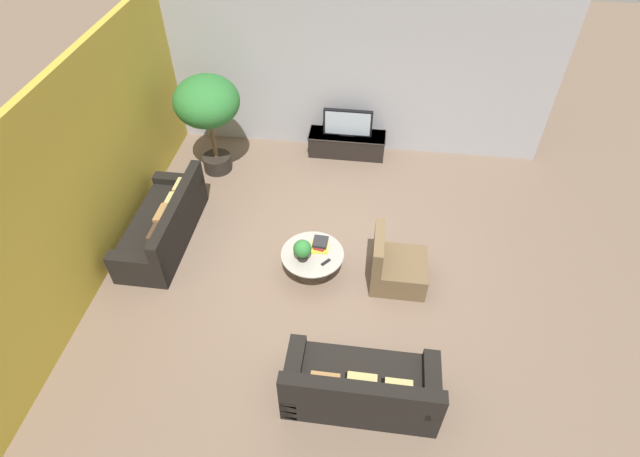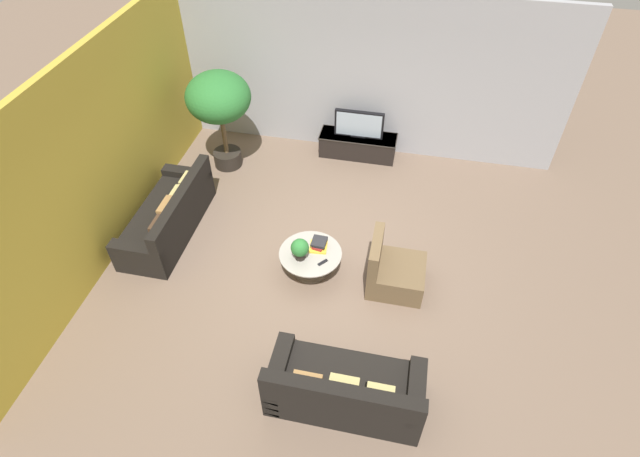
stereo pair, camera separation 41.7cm
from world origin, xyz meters
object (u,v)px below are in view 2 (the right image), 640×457
(television, at_px, (359,124))
(couch_by_wall, at_px, (169,217))
(armchair_wicker, at_px, (393,272))
(potted_palm_tall, at_px, (219,102))
(coffee_table, at_px, (311,259))
(couch_near_entry, at_px, (345,390))
(media_console, at_px, (358,145))
(potted_plant_tabletop, at_px, (300,249))

(television, xyz_separation_m, couch_by_wall, (-2.65, -2.71, -0.40))
(armchair_wicker, distance_m, potted_palm_tall, 4.20)
(coffee_table, bearing_deg, armchair_wicker, 0.35)
(coffee_table, bearing_deg, couch_near_entry, -66.46)
(media_console, distance_m, television, 0.46)
(armchair_wicker, bearing_deg, potted_palm_tall, 55.49)
(media_console, relative_size, potted_plant_tabletop, 4.26)
(coffee_table, relative_size, armchair_wicker, 1.08)
(coffee_table, relative_size, potted_palm_tall, 0.50)
(couch_near_entry, bearing_deg, couch_by_wall, -35.80)
(potted_palm_tall, height_order, potted_plant_tabletop, potted_palm_tall)
(television, height_order, armchair_wicker, television)
(couch_near_entry, height_order, potted_palm_tall, potted_palm_tall)
(coffee_table, height_order, armchair_wicker, armchair_wicker)
(potted_palm_tall, distance_m, potted_plant_tabletop, 3.23)
(media_console, relative_size, coffee_table, 1.58)
(armchair_wicker, bearing_deg, couch_near_entry, 169.46)
(armchair_wicker, relative_size, potted_palm_tall, 0.46)
(couch_by_wall, bearing_deg, coffee_table, 80.55)
(armchair_wicker, xyz_separation_m, potted_plant_tabletop, (-1.35, -0.13, 0.33))
(television, bearing_deg, coffee_table, -94.21)
(potted_plant_tabletop, bearing_deg, potted_palm_tall, 129.47)
(media_console, relative_size, potted_palm_tall, 0.79)
(couch_by_wall, bearing_deg, television, 135.59)
(media_console, relative_size, armchair_wicker, 1.70)
(coffee_table, bearing_deg, media_console, 85.79)
(media_console, xyz_separation_m, television, (-0.00, -0.00, 0.46))
(potted_plant_tabletop, bearing_deg, coffee_table, 44.36)
(media_console, bearing_deg, couch_by_wall, -134.39)
(media_console, xyz_separation_m, couch_by_wall, (-2.65, -2.71, 0.06))
(television, distance_m, couch_by_wall, 3.81)
(couch_by_wall, xyz_separation_m, armchair_wicker, (3.65, -0.40, -0.02))
(couch_by_wall, xyz_separation_m, couch_near_entry, (3.28, -2.37, -0.00))
(potted_palm_tall, bearing_deg, couch_near_entry, -55.11)
(couch_by_wall, relative_size, potted_palm_tall, 1.11)
(coffee_table, xyz_separation_m, potted_palm_tall, (-2.12, 2.31, 1.06))
(couch_by_wall, relative_size, armchair_wicker, 2.39)
(media_console, xyz_separation_m, potted_plant_tabletop, (-0.35, -3.24, 0.37))
(armchair_wicker, distance_m, potted_plant_tabletop, 1.39)
(media_console, bearing_deg, couch_near_entry, -82.97)
(armchair_wicker, bearing_deg, television, 17.72)
(media_console, bearing_deg, television, -90.00)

